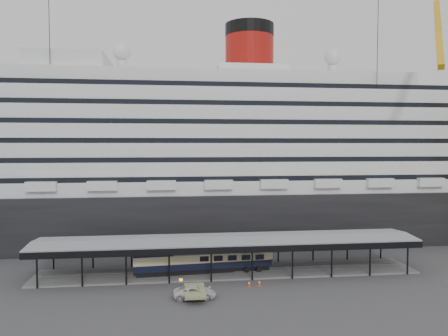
{
  "coord_description": "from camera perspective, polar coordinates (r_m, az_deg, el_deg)",
  "views": [
    {
      "loc": [
        -8.36,
        -58.41,
        18.93
      ],
      "look_at": [
        -0.24,
        8.0,
        15.43
      ],
      "focal_mm": 35.0,
      "sensor_mm": 36.0,
      "label": 1
    }
  ],
  "objects": [
    {
      "name": "traffic_cone_mid",
      "position": [
        60.86,
        4.64,
        -14.73
      ],
      "size": [
        0.47,
        0.47,
        0.82
      ],
      "rotation": [
        0.0,
        0.0,
        0.13
      ],
      "color": "#D1410B",
      "rests_on": "ground"
    },
    {
      "name": "platform_canopy",
      "position": [
        66.07,
        0.53,
        -11.52
      ],
      "size": [
        56.0,
        9.18,
        5.3
      ],
      "color": "slate",
      "rests_on": "ground"
    },
    {
      "name": "pullman_carriage",
      "position": [
        65.68,
        -2.68,
        -11.53
      ],
      "size": [
        20.56,
        4.29,
        20.05
      ],
      "rotation": [
        0.0,
        0.0,
        0.08
      ],
      "color": "black",
      "rests_on": "ground"
    },
    {
      "name": "traffic_cone_left",
      "position": [
        58.68,
        -1.9,
        -15.39
      ],
      "size": [
        0.48,
        0.48,
        0.84
      ],
      "rotation": [
        0.0,
        0.0,
        0.12
      ],
      "color": "#DD450C",
      "rests_on": "ground"
    },
    {
      "name": "port_truck",
      "position": [
        56.18,
        -3.84,
        -15.91
      ],
      "size": [
        5.3,
        2.49,
        1.47
      ],
      "primitive_type": "imported",
      "rotation": [
        0.0,
        0.0,
        1.56
      ],
      "color": "silver",
      "rests_on": "ground"
    },
    {
      "name": "traffic_cone_right",
      "position": [
        60.47,
        3.3,
        -14.84
      ],
      "size": [
        0.51,
        0.51,
        0.82
      ],
      "rotation": [
        0.0,
        0.0,
        0.23
      ],
      "color": "red",
      "rests_on": "ground"
    },
    {
      "name": "ground",
      "position": [
        61.97,
        1.15,
        -14.79
      ],
      "size": [
        200.0,
        200.0,
        0.0
      ],
      "primitive_type": "plane",
      "color": "#3D3D40",
      "rests_on": "ground"
    },
    {
      "name": "cruise_ship",
      "position": [
        90.8,
        -1.66,
        2.63
      ],
      "size": [
        130.0,
        30.0,
        43.9
      ],
      "color": "black",
      "rests_on": "ground"
    }
  ]
}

